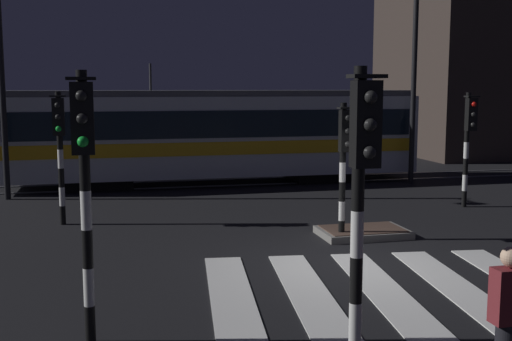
% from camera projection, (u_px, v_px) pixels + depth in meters
% --- Properties ---
extents(ground_plane, '(120.00, 120.00, 0.00)m').
position_uv_depth(ground_plane, '(347.00, 264.00, 12.16)').
color(ground_plane, black).
extents(rail_near, '(80.00, 0.12, 0.03)m').
position_uv_depth(rail_near, '(239.00, 185.00, 21.85)').
color(rail_near, '#59595E').
rests_on(rail_near, ground).
extents(rail_far, '(80.00, 0.12, 0.03)m').
position_uv_depth(rail_far, '(231.00, 179.00, 23.23)').
color(rail_far, '#59595E').
rests_on(rail_far, ground).
extents(crosswalk_zebra, '(6.27, 5.28, 0.02)m').
position_uv_depth(crosswalk_zebra, '(383.00, 290.00, 10.56)').
color(crosswalk_zebra, silver).
rests_on(crosswalk_zebra, ground).
extents(traffic_island, '(1.97, 1.25, 0.18)m').
position_uv_depth(traffic_island, '(363.00, 232.00, 14.45)').
color(traffic_island, slate).
rests_on(traffic_island, ground).
extents(traffic_light_corner_near_left, '(0.36, 0.42, 3.58)m').
position_uv_depth(traffic_light_corner_near_left, '(84.00, 167.00, 8.03)').
color(traffic_light_corner_near_left, black).
rests_on(traffic_light_corner_near_left, ground).
extents(traffic_light_corner_far_right, '(0.36, 0.42, 3.22)m').
position_uv_depth(traffic_light_corner_far_right, '(469.00, 132.00, 17.61)').
color(traffic_light_corner_far_right, black).
rests_on(traffic_light_corner_far_right, ground).
extents(traffic_light_median_centre, '(0.36, 0.42, 3.03)m').
position_uv_depth(traffic_light_median_centre, '(344.00, 151.00, 13.76)').
color(traffic_light_median_centre, black).
rests_on(traffic_light_median_centre, ground).
extents(traffic_light_kerb_mid_left, '(0.36, 0.42, 3.59)m').
position_uv_depth(traffic_light_kerb_mid_left, '(361.00, 183.00, 6.70)').
color(traffic_light_kerb_mid_left, black).
rests_on(traffic_light_kerb_mid_left, ground).
extents(traffic_light_corner_far_left, '(0.36, 0.42, 3.26)m').
position_uv_depth(traffic_light_corner_far_left, '(59.00, 138.00, 15.31)').
color(traffic_light_corner_far_left, black).
rests_on(traffic_light_corner_far_left, ground).
extents(street_lamp_trackside_right, '(0.44, 1.21, 6.78)m').
position_uv_depth(street_lamp_trackside_right, '(418.00, 58.00, 21.52)').
color(street_lamp_trackside_right, black).
rests_on(street_lamp_trackside_right, ground).
extents(tram, '(14.45, 2.58, 4.15)m').
position_uv_depth(tram, '(214.00, 134.00, 22.14)').
color(tram, silver).
rests_on(tram, ground).
extents(pedestrian_waiting_at_kerb, '(0.36, 0.24, 1.71)m').
position_uv_depth(pedestrian_waiting_at_kerb, '(507.00, 323.00, 6.75)').
color(pedestrian_waiting_at_kerb, black).
rests_on(pedestrian_waiting_at_kerb, ground).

